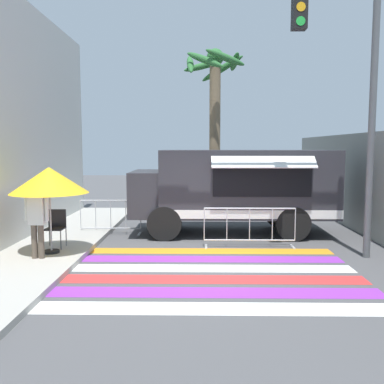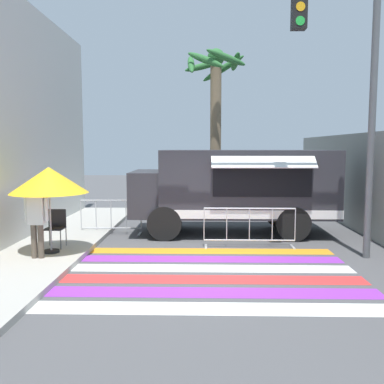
{
  "view_description": "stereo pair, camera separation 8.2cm",
  "coord_description": "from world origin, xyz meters",
  "px_view_note": "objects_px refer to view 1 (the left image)",
  "views": [
    {
      "loc": [
        -0.06,
        -9.09,
        2.57
      ],
      "look_at": [
        -0.25,
        2.36,
        1.37
      ],
      "focal_mm": 40.0,
      "sensor_mm": 36.0,
      "label": 1
    },
    {
      "loc": [
        0.02,
        -9.09,
        2.57
      ],
      "look_at": [
        -0.25,
        2.36,
        1.37
      ],
      "focal_mm": 40.0,
      "sensor_mm": 36.0,
      "label": 2
    }
  ],
  "objects_px": {
    "patio_umbrella": "(49,180)",
    "vendor_person": "(37,218)",
    "barricade_side": "(111,218)",
    "barricade_front": "(250,227)",
    "palm_tree": "(214,104)",
    "traffic_signal_pole": "(330,62)",
    "folding_chair": "(56,225)",
    "food_truck": "(231,185)"
  },
  "relations": [
    {
      "from": "traffic_signal_pole",
      "to": "patio_umbrella",
      "type": "height_order",
      "value": "traffic_signal_pole"
    },
    {
      "from": "patio_umbrella",
      "to": "vendor_person",
      "type": "height_order",
      "value": "patio_umbrella"
    },
    {
      "from": "barricade_front",
      "to": "palm_tree",
      "type": "relative_size",
      "value": 0.39
    },
    {
      "from": "traffic_signal_pole",
      "to": "barricade_front",
      "type": "height_order",
      "value": "traffic_signal_pole"
    },
    {
      "from": "barricade_front",
      "to": "barricade_side",
      "type": "relative_size",
      "value": 1.31
    },
    {
      "from": "patio_umbrella",
      "to": "vendor_person",
      "type": "xyz_separation_m",
      "value": [
        -0.13,
        -0.49,
        -0.78
      ]
    },
    {
      "from": "food_truck",
      "to": "traffic_signal_pole",
      "type": "xyz_separation_m",
      "value": [
        1.98,
        -2.78,
        3.02
      ]
    },
    {
      "from": "traffic_signal_pole",
      "to": "vendor_person",
      "type": "xyz_separation_m",
      "value": [
        -6.47,
        -0.68,
        -3.43
      ]
    },
    {
      "from": "barricade_side",
      "to": "patio_umbrella",
      "type": "bearing_deg",
      "value": -106.85
    },
    {
      "from": "food_truck",
      "to": "traffic_signal_pole",
      "type": "bearing_deg",
      "value": -54.62
    },
    {
      "from": "traffic_signal_pole",
      "to": "palm_tree",
      "type": "distance_m",
      "value": 6.13
    },
    {
      "from": "barricade_side",
      "to": "palm_tree",
      "type": "relative_size",
      "value": 0.3
    },
    {
      "from": "barricade_front",
      "to": "palm_tree",
      "type": "height_order",
      "value": "palm_tree"
    },
    {
      "from": "patio_umbrella",
      "to": "folding_chair",
      "type": "xyz_separation_m",
      "value": [
        -0.08,
        0.59,
        -1.13
      ]
    },
    {
      "from": "barricade_front",
      "to": "food_truck",
      "type": "bearing_deg",
      "value": 101.0
    },
    {
      "from": "patio_umbrella",
      "to": "barricade_side",
      "type": "height_order",
      "value": "patio_umbrella"
    },
    {
      "from": "palm_tree",
      "to": "vendor_person",
      "type": "bearing_deg",
      "value": -122.89
    },
    {
      "from": "palm_tree",
      "to": "barricade_side",
      "type": "bearing_deg",
      "value": -135.23
    },
    {
      "from": "food_truck",
      "to": "barricade_front",
      "type": "distance_m",
      "value": 2.07
    },
    {
      "from": "food_truck",
      "to": "barricade_front",
      "type": "bearing_deg",
      "value": -79.0
    },
    {
      "from": "patio_umbrella",
      "to": "barricade_front",
      "type": "relative_size",
      "value": 0.85
    },
    {
      "from": "barricade_side",
      "to": "vendor_person",
      "type": "bearing_deg",
      "value": -106.49
    },
    {
      "from": "folding_chair",
      "to": "vendor_person",
      "type": "relative_size",
      "value": 0.57
    },
    {
      "from": "vendor_person",
      "to": "patio_umbrella",
      "type": "bearing_deg",
      "value": 58.58
    },
    {
      "from": "patio_umbrella",
      "to": "barricade_front",
      "type": "distance_m",
      "value": 5.03
    },
    {
      "from": "patio_umbrella",
      "to": "vendor_person",
      "type": "bearing_deg",
      "value": -104.45
    },
    {
      "from": "food_truck",
      "to": "barricade_front",
      "type": "height_order",
      "value": "food_truck"
    },
    {
      "from": "barricade_front",
      "to": "barricade_side",
      "type": "xyz_separation_m",
      "value": [
        -3.9,
        1.56,
        -0.01
      ]
    },
    {
      "from": "patio_umbrella",
      "to": "palm_tree",
      "type": "distance_m",
      "value": 7.4
    },
    {
      "from": "patio_umbrella",
      "to": "palm_tree",
      "type": "height_order",
      "value": "palm_tree"
    },
    {
      "from": "vendor_person",
      "to": "barricade_side",
      "type": "relative_size",
      "value": 0.89
    },
    {
      "from": "vendor_person",
      "to": "barricade_side",
      "type": "distance_m",
      "value": 3.38
    },
    {
      "from": "folding_chair",
      "to": "traffic_signal_pole",
      "type": "bearing_deg",
      "value": -6.79
    },
    {
      "from": "vendor_person",
      "to": "barricade_front",
      "type": "height_order",
      "value": "vendor_person"
    },
    {
      "from": "folding_chair",
      "to": "barricade_front",
      "type": "distance_m",
      "value": 4.84
    },
    {
      "from": "vendor_person",
      "to": "palm_tree",
      "type": "bearing_deg",
      "value": 40.15
    },
    {
      "from": "patio_umbrella",
      "to": "folding_chair",
      "type": "relative_size",
      "value": 2.17
    },
    {
      "from": "patio_umbrella",
      "to": "palm_tree",
      "type": "relative_size",
      "value": 0.33
    },
    {
      "from": "vendor_person",
      "to": "food_truck",
      "type": "bearing_deg",
      "value": 20.63
    },
    {
      "from": "traffic_signal_pole",
      "to": "barricade_side",
      "type": "bearing_deg",
      "value": 155.43
    },
    {
      "from": "barricade_side",
      "to": "barricade_front",
      "type": "bearing_deg",
      "value": -21.78
    },
    {
      "from": "traffic_signal_pole",
      "to": "palm_tree",
      "type": "bearing_deg",
      "value": 113.01
    }
  ]
}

